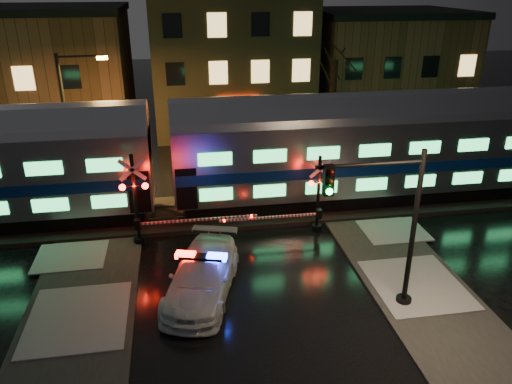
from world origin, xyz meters
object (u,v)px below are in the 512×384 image
Objects in this scene: crossing_signal_right at (311,202)px; streetlight at (71,116)px; traffic_light at (388,230)px; police_car at (202,276)px; crossing_signal_left at (144,209)px.

crossing_signal_right is 13.77m from streetlight.
traffic_light reaches higher than crossing_signal_right.
traffic_light is 18.21m from streetlight.
streetlight reaches higher than crossing_signal_right.
crossing_signal_right is at bearing 54.70° from police_car.
traffic_light reaches higher than police_car.
police_car is at bearing -60.77° from streetlight.
police_car is 7.04m from crossing_signal_right.
traffic_light reaches higher than crossing_signal_left.
crossing_signal_right is 7.76m from crossing_signal_left.
streetlight is (-6.19, 11.06, 3.70)m from police_car.
crossing_signal_left is at bearing 133.76° from police_car.
streetlight reaches higher than traffic_light.
traffic_light is (1.00, -6.32, 1.71)m from crossing_signal_right.
streetlight reaches higher than crossing_signal_left.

